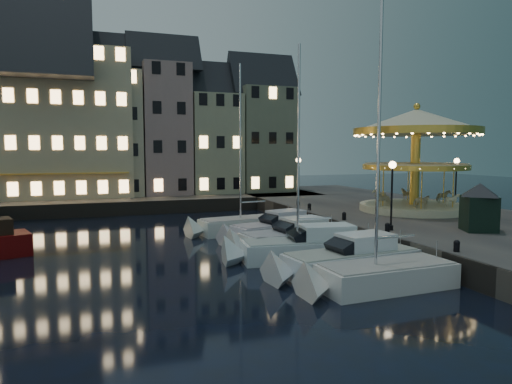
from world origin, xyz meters
name	(u,v)px	position (x,y,z in m)	size (l,w,h in m)	color
ground	(287,265)	(0.00, 0.00, 0.00)	(160.00, 160.00, 0.00)	black
quay_east	(426,223)	(14.00, 6.00, 0.65)	(16.00, 56.00, 1.30)	#474442
quay_north	(113,202)	(-8.00, 28.00, 0.65)	(44.00, 12.00, 1.30)	#474442
quaywall_e	(333,229)	(6.00, 6.00, 0.65)	(0.15, 44.00, 1.30)	#47423A
quaywall_n	(137,208)	(-6.00, 22.00, 0.65)	(48.00, 0.15, 1.30)	#47423A
streetlamp_b	(392,185)	(7.20, 1.00, 4.02)	(0.44, 0.44, 4.17)	black
streetlamp_c	(298,174)	(7.20, 14.50, 4.02)	(0.44, 0.44, 4.17)	black
streetlamp_d	(456,176)	(18.50, 8.00, 4.02)	(0.44, 0.44, 4.17)	black
bollard_a	(457,245)	(6.60, -5.00, 1.60)	(0.30, 0.30, 0.57)	black
bollard_b	(387,227)	(6.60, 0.50, 1.60)	(0.30, 0.30, 0.57)	black
bollard_c	(344,216)	(6.60, 5.50, 1.60)	(0.30, 0.30, 0.57)	black
bollard_d	(309,206)	(6.60, 11.00, 1.60)	(0.30, 0.30, 0.57)	black
townhouse_nb	(49,129)	(-14.05, 30.00, 8.28)	(6.16, 8.00, 13.80)	gray
townhouse_nc	(110,126)	(-8.00, 30.00, 8.78)	(6.82, 8.00, 14.80)	#AEA589
townhouse_nd	(164,122)	(-2.25, 30.00, 9.28)	(5.50, 8.00, 15.80)	gray
townhouse_ne	(212,136)	(3.20, 30.00, 7.78)	(6.16, 8.00, 12.80)	gray
townhouse_nf	(261,132)	(9.25, 30.00, 8.28)	(6.82, 8.00, 13.80)	slate
hotel_corner	(49,115)	(-14.00, 30.00, 9.78)	(17.60, 9.00, 16.80)	beige
motorboat_a	(376,278)	(1.93, -5.33, 0.54)	(7.23, 2.60, 12.04)	white
motorboat_b	(345,262)	(1.93, -2.67, 0.64)	(8.08, 3.11, 2.15)	silver
motorboat_c	(304,248)	(1.29, 0.70, 0.68)	(8.83, 3.25, 11.66)	silver
motorboat_d	(287,240)	(1.41, 3.32, 0.64)	(7.62, 3.42, 2.15)	silver
motorboat_e	(272,231)	(1.70, 6.67, 0.64)	(7.50, 3.86, 2.15)	silver
motorboat_f	(243,226)	(0.59, 9.85, 0.53)	(8.63, 3.31, 11.39)	silver
carousel	(416,140)	(14.34, 7.94, 6.90)	(9.72, 9.72, 8.51)	beige
ticket_kiosk	(480,199)	(11.96, -0.98, 3.24)	(2.79, 2.79, 3.26)	black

